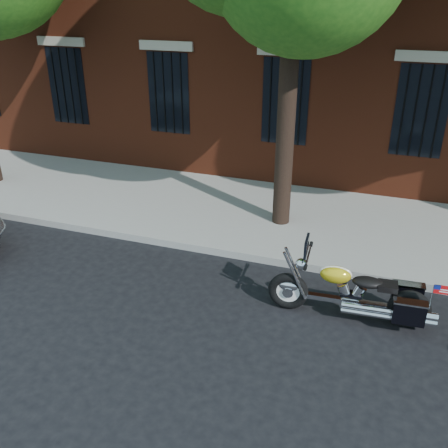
% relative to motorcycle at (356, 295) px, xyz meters
% --- Properties ---
extents(ground, '(120.00, 120.00, 0.00)m').
position_rel_motorcycle_xyz_m(ground, '(-2.32, -0.13, -0.44)').
color(ground, black).
rests_on(ground, ground).
extents(curb, '(40.00, 0.16, 0.15)m').
position_rel_motorcycle_xyz_m(curb, '(-2.32, 1.25, -0.36)').
color(curb, gray).
rests_on(curb, ground).
extents(sidewalk, '(40.00, 3.60, 0.15)m').
position_rel_motorcycle_xyz_m(sidewalk, '(-2.32, 3.13, -0.36)').
color(sidewalk, gray).
rests_on(sidewalk, ground).
extents(motorcycle, '(2.59, 0.81, 1.30)m').
position_rel_motorcycle_xyz_m(motorcycle, '(0.00, 0.00, 0.00)').
color(motorcycle, black).
rests_on(motorcycle, ground).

